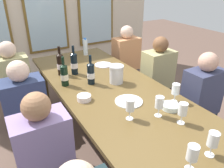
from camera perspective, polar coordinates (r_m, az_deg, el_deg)
The scene contains 24 objects.
ground_plane at distance 2.60m, azimuth 1.05°, elevation -16.61°, with size 12.00×12.00×0.00m, color brown.
dining_table at distance 2.20m, azimuth 1.19°, elevation -3.49°, with size 0.99×2.81×0.74m.
white_plate_0 at distance 2.83m, azimuth -2.23°, elevation 4.90°, with size 0.22×0.22×0.01m, color white.
white_plate_1 at distance 2.01m, azimuth 4.26°, elevation -4.43°, with size 0.25×0.25×0.01m, color white.
metal_pitcher at distance 2.33m, azimuth 1.12°, elevation 2.56°, with size 0.16×0.16×0.19m.
wine_bottle_0 at distance 2.56m, azimuth -9.61°, elevation 5.21°, with size 0.08×0.08×0.33m.
wine_bottle_1 at distance 2.31m, azimuth -12.04°, elevation 2.29°, with size 0.08×0.08×0.31m.
wine_bottle_2 at distance 2.30m, azimuth -5.41°, elevation 2.75°, with size 0.08×0.08×0.31m.
wine_bottle_3 at distance 2.57m, azimuth -12.98°, elevation 4.96°, with size 0.08×0.08×0.33m.
tasting_bowl_0 at distance 2.04m, azimuth -7.11°, elevation -3.50°, with size 0.13×0.13×0.05m, color white.
tasting_bowl_1 at distance 1.96m, azimuth 14.69°, elevation -5.58°, with size 0.15×0.15×0.04m, color white.
water_bottle at distance 3.20m, azimuth -6.79°, elevation 9.35°, with size 0.06×0.06×0.24m.
wine_glass_0 at distance 1.54m, azimuth 24.33°, elevation -12.95°, with size 0.07×0.07×0.17m.
wine_glass_1 at distance 1.73m, azimuth 4.63°, elevation -5.61°, with size 0.07×0.07×0.17m.
wine_glass_3 at distance 1.76m, azimuth 17.60°, elevation -6.21°, with size 0.07×0.07×0.17m.
wine_glass_4 at distance 2.04m, azimuth 15.90°, elevation -1.35°, with size 0.07×0.07×0.17m.
wine_glass_5 at distance 1.80m, azimuth 11.97°, elevation -4.82°, with size 0.07×0.07×0.17m.
wine_glass_6 at distance 1.39m, azimuth 19.84°, elevation -16.28°, with size 0.07×0.07×0.17m.
seated_person_2 at distance 1.80m, azimuth -16.42°, elevation -18.88°, with size 0.38×0.24×1.11m.
seated_person_3 at distance 2.54m, azimuth 21.38°, elevation -5.16°, with size 0.38×0.24×1.11m.
seated_person_4 at distance 2.32m, azimuth -20.72°, elevation -8.11°, with size 0.38×0.24×1.11m.
seated_person_5 at distance 2.94m, azimuth 11.38°, elevation 0.63°, with size 0.38×0.24×1.11m.
seated_person_6 at distance 2.94m, azimuth -23.37°, elevation -1.13°, with size 0.38×0.24×1.11m.
seated_person_7 at distance 3.47m, azimuth 3.56°, elevation 5.14°, with size 0.38×0.24×1.11m.
Camera 1 is at (-0.99, -1.63, 1.77)m, focal length 35.92 mm.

